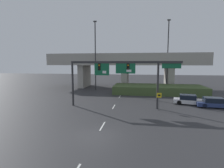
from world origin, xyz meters
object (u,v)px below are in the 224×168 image
object	(u,v)px
parked_sedan_near_right	(188,100)
parked_sedan_mid_right	(214,103)
signal_gantry	(120,70)
speed_limit_sign	(159,99)
highway_light_pole_near	(168,54)
highway_light_pole_far	(95,55)

from	to	relation	value
parked_sedan_near_right	parked_sedan_mid_right	bearing A→B (deg)	-14.49
parked_sedan_near_right	signal_gantry	bearing A→B (deg)	-148.71
parked_sedan_mid_right	signal_gantry	bearing A→B (deg)	-166.10
speed_limit_sign	highway_light_pole_near	size ratio (longest dim) A/B	0.15
signal_gantry	parked_sedan_near_right	world-z (taller)	signal_gantry
parked_sedan_mid_right	highway_light_pole_far	bearing A→B (deg)	152.97
signal_gantry	parked_sedan_mid_right	xyz separation A→B (m)	(12.96, 2.05, -4.52)
highway_light_pole_near	parked_sedan_mid_right	xyz separation A→B (m)	(4.22, -14.93, -7.52)
highway_light_pole_near	highway_light_pole_far	distance (m)	16.09
speed_limit_sign	highway_light_pole_far	size ratio (longest dim) A/B	0.16
speed_limit_sign	highway_light_pole_near	distance (m)	19.38
signal_gantry	highway_light_pole_near	bearing A→B (deg)	62.77
speed_limit_sign	highway_light_pole_far	world-z (taller)	highway_light_pole_far
signal_gantry	speed_limit_sign	xyz separation A→B (m)	(5.16, -0.88, -3.61)
highway_light_pole_far	parked_sedan_near_right	xyz separation A→B (m)	(17.14, -11.07, -7.36)
highway_light_pole_near	speed_limit_sign	bearing A→B (deg)	-101.34
highway_light_pole_near	parked_sedan_near_right	distance (m)	15.46
speed_limit_sign	highway_light_pole_near	xyz separation A→B (m)	(3.58, 17.86, 6.61)
parked_sedan_near_right	parked_sedan_mid_right	xyz separation A→B (m)	(3.00, -1.48, -0.01)
signal_gantry	highway_light_pole_near	world-z (taller)	highway_light_pole_near
signal_gantry	parked_sedan_near_right	xyz separation A→B (m)	(9.97, 3.53, -4.51)
signal_gantry	parked_sedan_near_right	size ratio (longest dim) A/B	3.24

